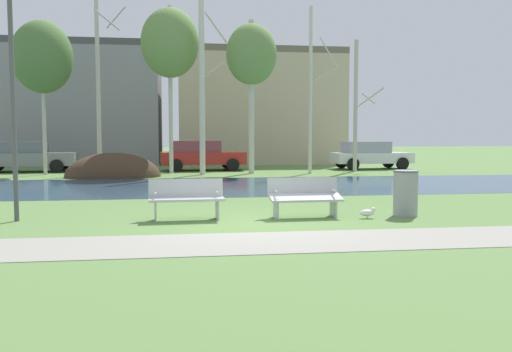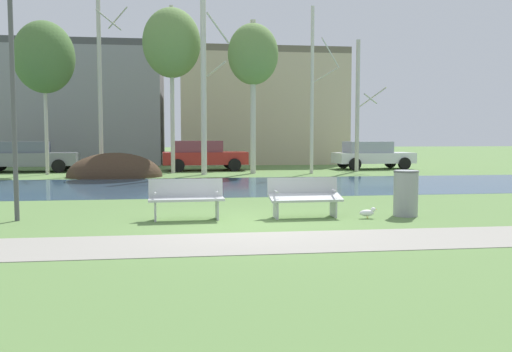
{
  "view_description": "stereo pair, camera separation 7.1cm",
  "coord_description": "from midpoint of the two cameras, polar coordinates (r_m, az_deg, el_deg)",
  "views": [
    {
      "loc": [
        -1.45,
        -10.82,
        1.82
      ],
      "look_at": [
        0.29,
        1.41,
        0.88
      ],
      "focal_mm": 38.17,
      "sensor_mm": 36.0,
      "label": 1
    },
    {
      "loc": [
        -1.38,
        -10.83,
        1.82
      ],
      "look_at": [
        0.29,
        1.41,
        0.88
      ],
      "focal_mm": 38.17,
      "sensor_mm": 36.0,
      "label": 2
    }
  ],
  "objects": [
    {
      "name": "ground_plane",
      "position": [
        20.95,
        -3.85,
        -0.66
      ],
      "size": [
        120.0,
        120.0,
        0.0
      ],
      "primitive_type": "plane",
      "color": "#5B7F42"
    },
    {
      "name": "paved_path_strip",
      "position": [
        9.27,
        1.17,
        -6.96
      ],
      "size": [
        60.0,
        1.87,
        0.01
      ],
      "primitive_type": "cube",
      "color": "gray",
      "rests_on": "ground"
    },
    {
      "name": "river_band",
      "position": [
        19.41,
        -3.54,
        -1.04
      ],
      "size": [
        80.0,
        7.3,
        0.01
      ],
      "primitive_type": "cube",
      "color": "#33516B",
      "rests_on": "ground"
    },
    {
      "name": "soil_mound",
      "position": [
        24.38,
        -14.49,
        -0.08
      ],
      "size": [
        4.09,
        2.92,
        2.1
      ],
      "primitive_type": "ellipsoid",
      "color": "#423021",
      "rests_on": "ground"
    },
    {
      "name": "bench_left",
      "position": [
        11.75,
        -7.15,
        -2.29
      ],
      "size": [
        1.62,
        0.61,
        0.87
      ],
      "color": "#B2B5B7",
      "rests_on": "ground"
    },
    {
      "name": "bench_right",
      "position": [
        12.06,
        5.27,
        -2.11
      ],
      "size": [
        1.62,
        0.61,
        0.87
      ],
      "color": "#B2B5B7",
      "rests_on": "ground"
    },
    {
      "name": "trash_bin",
      "position": [
        12.67,
        15.58,
        -1.67
      ],
      "size": [
        0.56,
        0.56,
        1.03
      ],
      "color": "gray",
      "rests_on": "ground"
    },
    {
      "name": "seagull",
      "position": [
        12.14,
        11.8,
        -3.77
      ],
      "size": [
        0.39,
        0.15,
        0.24
      ],
      "color": "white",
      "rests_on": "ground"
    },
    {
      "name": "streetlamp",
      "position": [
        12.58,
        -24.06,
        10.91
      ],
      "size": [
        0.32,
        0.32,
        4.95
      ],
      "color": "#4C4C51",
      "rests_on": "ground"
    },
    {
      "name": "birch_far_left",
      "position": [
        26.84,
        -21.25,
        11.51
      ],
      "size": [
        2.7,
        2.7,
        6.94
      ],
      "color": "#BCB7A8",
      "rests_on": "ground"
    },
    {
      "name": "birch_left",
      "position": [
        26.2,
        -15.94,
        10.52
      ],
      "size": [
        1.42,
        2.34,
        9.22
      ],
      "color": "#BCB7A8",
      "rests_on": "ground"
    },
    {
      "name": "birch_center_left",
      "position": [
        26.51,
        -8.76,
        13.57
      ],
      "size": [
        2.71,
        2.71,
        7.85
      ],
      "color": "beige",
      "rests_on": "ground"
    },
    {
      "name": "birch_center",
      "position": [
        25.11,
        -5.37,
        9.96
      ],
      "size": [
        1.3,
        2.2,
        8.44
      ],
      "color": "beige",
      "rests_on": "ground"
    },
    {
      "name": "birch_center_right",
      "position": [
        25.92,
        -0.23,
        12.52
      ],
      "size": [
        2.36,
        2.36,
        7.14
      ],
      "color": "beige",
      "rests_on": "ground"
    },
    {
      "name": "birch_right",
      "position": [
        25.84,
        6.07,
        9.03
      ],
      "size": [
        1.35,
        2.43,
        7.76
      ],
      "color": "beige",
      "rests_on": "ground"
    },
    {
      "name": "birch_far_right",
      "position": [
        27.66,
        10.74,
        7.26
      ],
      "size": [
        1.55,
        2.42,
        6.49
      ],
      "color": "#BCB7A8",
      "rests_on": "ground"
    },
    {
      "name": "parked_van_nearest_grey",
      "position": [
        28.99,
        -22.89,
        1.95
      ],
      "size": [
        4.78,
        2.19,
        1.49
      ],
      "color": "slate",
      "rests_on": "ground"
    },
    {
      "name": "parked_sedan_second_red",
      "position": [
        27.94,
        -5.53,
        2.22
      ],
      "size": [
        4.35,
        2.26,
        1.52
      ],
      "color": "maroon",
      "rests_on": "ground"
    },
    {
      "name": "parked_hatch_third_white",
      "position": [
        29.64,
        12.07,
        2.21
      ],
      "size": [
        4.24,
        2.12,
        1.47
      ],
      "color": "silver",
      "rests_on": "ground"
    },
    {
      "name": "building_grey_warehouse",
      "position": [
        36.9,
        -17.81,
        7.03
      ],
      "size": [
        10.3,
        7.83,
        7.37
      ],
      "color": "gray",
      "rests_on": "ground"
    },
    {
      "name": "building_beige_block",
      "position": [
        36.94,
        0.22,
        7.05
      ],
      "size": [
        10.27,
        8.75,
        7.13
      ],
      "color": "#BCAD8E",
      "rests_on": "ground"
    }
  ]
}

